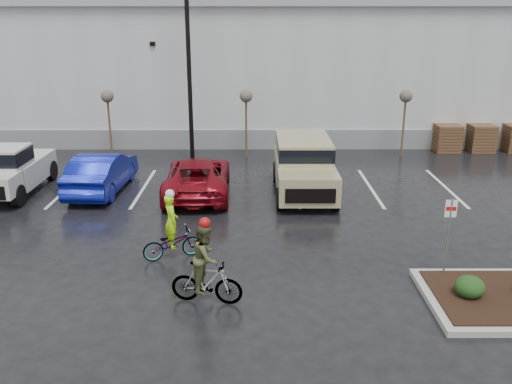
{
  "coord_description": "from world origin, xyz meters",
  "views": [
    {
      "loc": [
        -1.09,
        -12.45,
        6.56
      ],
      "look_at": [
        -1.06,
        3.5,
        1.3
      ],
      "focal_mm": 38.0,
      "sensor_mm": 36.0,
      "label": 1
    }
  ],
  "objects_px": {
    "sapling_east": "(406,100)",
    "cyclist_olive": "(206,272)",
    "car_blue": "(102,172)",
    "lamppost": "(188,35)",
    "pallet_stack_b": "(481,138)",
    "car_red": "(198,176)",
    "cyclist_hivis": "(172,237)",
    "sapling_mid": "(246,100)",
    "pallet_stack_a": "(447,138)",
    "fire_lane_sign": "(449,229)",
    "suv_tan": "(304,168)",
    "sapling_west": "(108,100)",
    "pickup_white": "(12,167)"
  },
  "relations": [
    {
      "from": "sapling_east",
      "to": "cyclist_olive",
      "type": "distance_m",
      "value": 16.34
    },
    {
      "from": "cyclist_olive",
      "to": "car_blue",
      "type": "bearing_deg",
      "value": 38.99
    },
    {
      "from": "lamppost",
      "to": "pallet_stack_b",
      "type": "relative_size",
      "value": 6.83
    },
    {
      "from": "car_red",
      "to": "cyclist_hivis",
      "type": "height_order",
      "value": "cyclist_hivis"
    },
    {
      "from": "pallet_stack_b",
      "to": "car_red",
      "type": "bearing_deg",
      "value": -153.21
    },
    {
      "from": "pallet_stack_b",
      "to": "cyclist_olive",
      "type": "height_order",
      "value": "cyclist_olive"
    },
    {
      "from": "sapling_mid",
      "to": "pallet_stack_a",
      "type": "relative_size",
      "value": 2.37
    },
    {
      "from": "fire_lane_sign",
      "to": "pallet_stack_b",
      "type": "bearing_deg",
      "value": 65.12
    },
    {
      "from": "suv_tan",
      "to": "cyclist_olive",
      "type": "relative_size",
      "value": 2.36
    },
    {
      "from": "sapling_west",
      "to": "pallet_stack_b",
      "type": "relative_size",
      "value": 2.37
    },
    {
      "from": "car_blue",
      "to": "car_red",
      "type": "height_order",
      "value": "car_blue"
    },
    {
      "from": "pallet_stack_a",
      "to": "car_blue",
      "type": "relative_size",
      "value": 0.29
    },
    {
      "from": "sapling_east",
      "to": "cyclist_hivis",
      "type": "bearing_deg",
      "value": -129.28
    },
    {
      "from": "car_red",
      "to": "fire_lane_sign",
      "type": "bearing_deg",
      "value": 133.33
    },
    {
      "from": "sapling_mid",
      "to": "car_red",
      "type": "height_order",
      "value": "sapling_mid"
    },
    {
      "from": "suv_tan",
      "to": "sapling_mid",
      "type": "bearing_deg",
      "value": 111.64
    },
    {
      "from": "sapling_west",
      "to": "suv_tan",
      "type": "distance_m",
      "value": 10.62
    },
    {
      "from": "pallet_stack_b",
      "to": "fire_lane_sign",
      "type": "distance_m",
      "value": 15.23
    },
    {
      "from": "sapling_west",
      "to": "car_blue",
      "type": "distance_m",
      "value": 5.82
    },
    {
      "from": "car_red",
      "to": "car_blue",
      "type": "bearing_deg",
      "value": -8.06
    },
    {
      "from": "lamppost",
      "to": "cyclist_hivis",
      "type": "xyz_separation_m",
      "value": [
        0.6,
        -10.5,
        -5.05
      ]
    },
    {
      "from": "pickup_white",
      "to": "cyclist_hivis",
      "type": "distance_m",
      "value": 9.33
    },
    {
      "from": "lamppost",
      "to": "sapling_west",
      "type": "height_order",
      "value": "lamppost"
    },
    {
      "from": "lamppost",
      "to": "pickup_white",
      "type": "xyz_separation_m",
      "value": [
        -6.44,
        -4.37,
        -4.71
      ]
    },
    {
      "from": "pickup_white",
      "to": "cyclist_hivis",
      "type": "bearing_deg",
      "value": -41.06
    },
    {
      "from": "suv_tan",
      "to": "cyclist_hivis",
      "type": "distance_m",
      "value": 7.13
    },
    {
      "from": "fire_lane_sign",
      "to": "cyclist_olive",
      "type": "xyz_separation_m",
      "value": [
        -6.03,
        -1.18,
        -0.61
      ]
    },
    {
      "from": "car_red",
      "to": "cyclist_olive",
      "type": "relative_size",
      "value": 2.35
    },
    {
      "from": "pallet_stack_a",
      "to": "cyclist_olive",
      "type": "distance_m",
      "value": 18.43
    },
    {
      "from": "pallet_stack_a",
      "to": "cyclist_hivis",
      "type": "relative_size",
      "value": 0.66
    },
    {
      "from": "pickup_white",
      "to": "sapling_east",
      "type": "bearing_deg",
      "value": 18.11
    },
    {
      "from": "fire_lane_sign",
      "to": "car_red",
      "type": "bearing_deg",
      "value": 135.18
    },
    {
      "from": "sapling_mid",
      "to": "pallet_stack_b",
      "type": "bearing_deg",
      "value": 4.89
    },
    {
      "from": "cyclist_olive",
      "to": "pallet_stack_a",
      "type": "bearing_deg",
      "value": -25.6
    },
    {
      "from": "sapling_mid",
      "to": "sapling_east",
      "type": "xyz_separation_m",
      "value": [
        7.5,
        0.0,
        0.0
      ]
    },
    {
      "from": "car_red",
      "to": "suv_tan",
      "type": "xyz_separation_m",
      "value": [
        4.03,
        0.06,
        0.32
      ]
    },
    {
      "from": "suv_tan",
      "to": "car_blue",
      "type": "bearing_deg",
      "value": 177.41
    },
    {
      "from": "sapling_west",
      "to": "sapling_east",
      "type": "relative_size",
      "value": 1.0
    },
    {
      "from": "pickup_white",
      "to": "suv_tan",
      "type": "xyz_separation_m",
      "value": [
        11.21,
        -0.36,
        0.05
      ]
    },
    {
      "from": "cyclist_hivis",
      "to": "lamppost",
      "type": "bearing_deg",
      "value": -17.98
    },
    {
      "from": "fire_lane_sign",
      "to": "pickup_white",
      "type": "height_order",
      "value": "fire_lane_sign"
    },
    {
      "from": "lamppost",
      "to": "cyclist_olive",
      "type": "bearing_deg",
      "value": -82.26
    },
    {
      "from": "sapling_east",
      "to": "car_red",
      "type": "height_order",
      "value": "sapling_east"
    },
    {
      "from": "suv_tan",
      "to": "cyclist_olive",
      "type": "distance_m",
      "value": 8.78
    },
    {
      "from": "sapling_east",
      "to": "car_red",
      "type": "relative_size",
      "value": 0.63
    },
    {
      "from": "sapling_west",
      "to": "fire_lane_sign",
      "type": "height_order",
      "value": "sapling_west"
    },
    {
      "from": "pallet_stack_b",
      "to": "fire_lane_sign",
      "type": "relative_size",
      "value": 0.61
    },
    {
      "from": "sapling_west",
      "to": "pickup_white",
      "type": "distance_m",
      "value": 6.15
    },
    {
      "from": "car_red",
      "to": "cyclist_olive",
      "type": "distance_m",
      "value": 8.25
    },
    {
      "from": "sapling_east",
      "to": "cyclist_hivis",
      "type": "distance_m",
      "value": 15.0
    }
  ]
}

